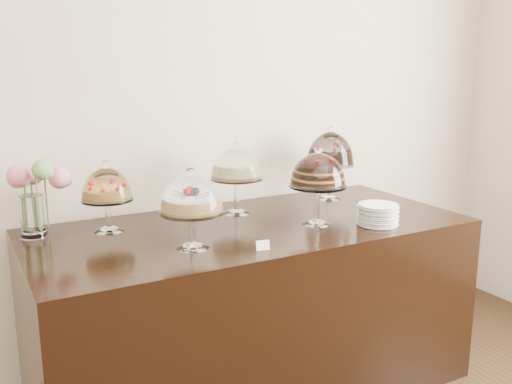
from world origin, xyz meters
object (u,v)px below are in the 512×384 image
cake_stand_sugar_sponge (192,198)px  cake_stand_dark_choco (330,152)px  plate_stack (378,215)px  cake_stand_cheesecake (236,167)px  flower_vase (34,190)px  display_counter (251,307)px  cake_stand_choco_layer (318,173)px  cake_stand_fruit_tart (107,188)px

cake_stand_sugar_sponge → cake_stand_dark_choco: 1.19m
plate_stack → cake_stand_cheesecake: bearing=133.6°
flower_vase → plate_stack: 1.67m
display_counter → plate_stack: size_ratio=10.87×
cake_stand_choco_layer → plate_stack: (0.26, -0.16, -0.21)m
cake_stand_dark_choco → flower_vase: bearing=178.9°
plate_stack → cake_stand_sugar_sponge: bearing=173.6°
cake_stand_cheesecake → plate_stack: 0.78m
cake_stand_sugar_sponge → cake_stand_fruit_tart: bearing=120.4°
cake_stand_cheesecake → cake_stand_sugar_sponge: bearing=-135.1°
cake_stand_sugar_sponge → plate_stack: bearing=-6.4°
display_counter → cake_stand_cheesecake: size_ratio=5.61×
display_counter → cake_stand_choco_layer: bearing=-26.6°
cake_stand_dark_choco → cake_stand_fruit_tart: bearing=-178.3°
cake_stand_sugar_sponge → cake_stand_fruit_tart: cake_stand_sugar_sponge is taller
cake_stand_sugar_sponge → plate_stack: 0.98m
cake_stand_dark_choco → flower_vase: (-1.66, 0.03, -0.06)m
cake_stand_sugar_sponge → cake_stand_choco_layer: size_ratio=0.91×
cake_stand_choco_layer → cake_stand_dark_choco: size_ratio=0.91×
cake_stand_fruit_tart → flower_vase: size_ratio=0.92×
cake_stand_fruit_tart → plate_stack: 1.35m
cake_stand_dark_choco → plate_stack: (-0.12, -0.59, -0.23)m
cake_stand_dark_choco → display_counter: bearing=-157.8°
display_counter → cake_stand_choco_layer: 0.79m
cake_stand_choco_layer → flower_vase: size_ratio=1.06×
cake_stand_choco_layer → flower_vase: bearing=160.2°
cake_stand_sugar_sponge → cake_stand_dark_choco: cake_stand_dark_choco is taller
cake_stand_dark_choco → cake_stand_fruit_tart: 1.34m
plate_stack → display_counter: bearing=151.4°
cake_stand_sugar_sponge → cake_stand_fruit_tart: 0.51m
display_counter → cake_stand_dark_choco: size_ratio=5.02×
cake_stand_cheesecake → plate_stack: size_ratio=1.94×
cake_stand_cheesecake → cake_stand_dark_choco: (0.64, 0.04, 0.03)m
cake_stand_cheesecake → cake_stand_fruit_tart: cake_stand_cheesecake is taller
cake_stand_sugar_sponge → cake_stand_choco_layer: bearing=4.1°
display_counter → cake_stand_dark_choco: bearing=22.2°
cake_stand_cheesecake → flower_vase: cake_stand_cheesecake is taller
cake_stand_cheesecake → cake_stand_fruit_tart: 0.70m
cake_stand_cheesecake → plate_stack: (0.52, -0.55, -0.20)m
cake_stand_cheesecake → cake_stand_dark_choco: size_ratio=0.89×
cake_stand_fruit_tart → flower_vase: bearing=167.3°
cake_stand_dark_choco → cake_stand_fruit_tart: size_ratio=1.26×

